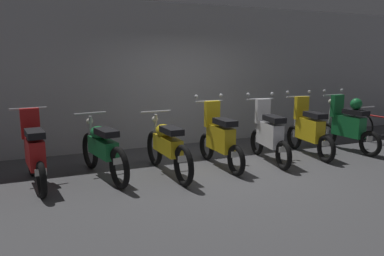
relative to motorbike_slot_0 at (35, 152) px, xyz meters
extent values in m
plane|color=#4C4C4F|center=(3.10, -0.46, -0.52)|extent=(80.00, 80.00, 0.00)
cube|color=#ADADB2|center=(3.10, 1.96, 1.05)|extent=(16.00, 0.30, 3.15)
torus|color=black|center=(-0.05, 0.53, -0.26)|extent=(0.14, 0.54, 0.53)
torus|color=black|center=(0.06, -0.61, -0.26)|extent=(0.14, 0.54, 0.53)
cube|color=red|center=(0.00, -0.04, 0.01)|extent=(0.29, 0.75, 0.44)
cube|color=red|center=(-0.03, 0.30, 0.41)|extent=(0.29, 0.15, 0.48)
cube|color=black|center=(0.02, -0.20, 0.33)|extent=(0.29, 0.54, 0.10)
cylinder|color=#B7BABF|center=(-0.04, 0.44, 0.63)|extent=(0.56, 0.09, 0.04)
cylinder|color=#B7BABF|center=(-0.05, 0.49, 0.16)|extent=(0.07, 0.15, 0.85)
sphere|color=silver|center=(-0.05, 0.49, 0.48)|extent=(0.12, 0.12, 0.12)
cube|color=white|center=(0.06, -0.59, -0.16)|extent=(0.16, 0.03, 0.10)
torus|color=black|center=(0.92, 0.61, -0.20)|extent=(0.21, 0.66, 0.65)
torus|color=black|center=(1.16, -0.67, -0.20)|extent=(0.21, 0.66, 0.65)
cube|color=#197238|center=(1.04, -0.03, -0.01)|extent=(0.37, 0.86, 0.28)
ellipsoid|color=#197238|center=(1.01, 0.12, 0.21)|extent=(0.34, 0.48, 0.22)
cube|color=black|center=(1.07, -0.21, 0.27)|extent=(0.33, 0.56, 0.10)
cylinder|color=#B7BABF|center=(0.94, 0.50, 0.49)|extent=(0.56, 0.14, 0.04)
cylinder|color=#B7BABF|center=(0.93, 0.56, 0.12)|extent=(0.08, 0.17, 0.65)
sphere|color=silver|center=(0.93, 0.56, 0.34)|extent=(0.12, 0.12, 0.12)
cube|color=white|center=(1.15, -0.65, -0.10)|extent=(0.16, 0.04, 0.10)
torus|color=black|center=(2.04, 0.36, -0.20)|extent=(0.11, 0.65, 0.65)
torus|color=black|center=(2.09, -0.94, -0.20)|extent=(0.11, 0.65, 0.65)
cube|color=gold|center=(2.07, -0.29, -0.01)|extent=(0.25, 0.84, 0.28)
ellipsoid|color=gold|center=(2.06, -0.13, 0.21)|extent=(0.28, 0.45, 0.22)
cube|color=black|center=(2.07, -0.47, 0.27)|extent=(0.26, 0.53, 0.10)
cylinder|color=#B7BABF|center=(2.05, 0.26, 0.49)|extent=(0.56, 0.06, 0.04)
cylinder|color=#B7BABF|center=(2.05, 0.31, 0.12)|extent=(0.06, 0.16, 0.65)
sphere|color=silver|center=(2.05, 0.31, 0.34)|extent=(0.12, 0.12, 0.12)
cube|color=white|center=(2.09, -0.91, -0.10)|extent=(0.16, 0.02, 0.10)
torus|color=black|center=(3.10, 0.34, -0.26)|extent=(0.09, 0.53, 0.53)
torus|color=black|center=(3.10, -0.81, -0.26)|extent=(0.09, 0.53, 0.53)
cube|color=gold|center=(3.10, -0.23, 0.01)|extent=(0.22, 0.74, 0.44)
cube|color=gold|center=(3.10, 0.11, 0.41)|extent=(0.28, 0.12, 0.48)
cube|color=black|center=(3.10, -0.40, 0.33)|extent=(0.24, 0.52, 0.10)
cylinder|color=#B7BABF|center=(3.10, 0.25, 0.63)|extent=(0.56, 0.04, 0.04)
sphere|color=#B7BABF|center=(2.84, 0.25, 0.73)|extent=(0.07, 0.07, 0.07)
sphere|color=#B7BABF|center=(3.36, 0.25, 0.73)|extent=(0.07, 0.07, 0.07)
cylinder|color=#B7BABF|center=(3.10, 0.29, 0.16)|extent=(0.06, 0.15, 0.85)
sphere|color=silver|center=(3.10, 0.29, 0.48)|extent=(0.12, 0.12, 0.12)
cube|color=white|center=(3.10, -0.79, -0.16)|extent=(0.16, 0.01, 0.10)
torus|color=black|center=(4.22, 0.29, -0.26)|extent=(0.17, 0.54, 0.53)
torus|color=black|center=(4.04, -0.84, -0.26)|extent=(0.17, 0.54, 0.53)
cube|color=silver|center=(4.13, -0.28, 0.01)|extent=(0.33, 0.76, 0.44)
cube|color=silver|center=(4.19, 0.06, 0.41)|extent=(0.30, 0.16, 0.48)
cube|color=black|center=(4.11, -0.44, 0.33)|extent=(0.32, 0.55, 0.10)
cylinder|color=#B7BABF|center=(4.21, 0.20, 0.63)|extent=(0.56, 0.13, 0.04)
sphere|color=#B7BABF|center=(3.95, 0.24, 0.73)|extent=(0.07, 0.07, 0.07)
sphere|color=#B7BABF|center=(4.47, 0.16, 0.73)|extent=(0.07, 0.07, 0.07)
cylinder|color=#B7BABF|center=(4.22, 0.25, 0.16)|extent=(0.08, 0.15, 0.85)
sphere|color=silver|center=(4.22, 0.25, 0.48)|extent=(0.12, 0.12, 0.12)
cube|color=white|center=(4.04, -0.82, -0.16)|extent=(0.16, 0.04, 0.10)
torus|color=black|center=(5.24, 0.38, -0.26)|extent=(0.16, 0.54, 0.53)
torus|color=black|center=(5.09, -0.76, -0.26)|extent=(0.16, 0.54, 0.53)
cube|color=gold|center=(5.16, -0.19, 0.01)|extent=(0.31, 0.76, 0.44)
cube|color=gold|center=(5.21, 0.15, 0.41)|extent=(0.29, 0.16, 0.48)
cube|color=black|center=(5.14, -0.35, 0.33)|extent=(0.31, 0.55, 0.10)
cylinder|color=#B7BABF|center=(5.23, 0.29, 0.63)|extent=(0.56, 0.11, 0.04)
sphere|color=#B7BABF|center=(4.97, 0.32, 0.73)|extent=(0.07, 0.07, 0.07)
sphere|color=#B7BABF|center=(5.48, 0.26, 0.73)|extent=(0.07, 0.07, 0.07)
cylinder|color=#B7BABF|center=(5.23, 0.34, 0.16)|extent=(0.07, 0.15, 0.85)
sphere|color=silver|center=(5.23, 0.34, 0.48)|extent=(0.12, 0.12, 0.12)
cube|color=white|center=(5.09, -0.74, -0.16)|extent=(0.16, 0.03, 0.10)
torus|color=black|center=(6.17, 0.38, -0.26)|extent=(0.11, 0.53, 0.53)
torus|color=black|center=(6.22, -0.77, -0.26)|extent=(0.11, 0.53, 0.53)
cube|color=#197238|center=(6.20, -0.19, 0.01)|extent=(0.25, 0.74, 0.44)
cube|color=#197238|center=(6.18, 0.15, 0.41)|extent=(0.28, 0.13, 0.48)
cube|color=black|center=(6.20, -0.35, 0.33)|extent=(0.26, 0.53, 0.10)
cylinder|color=#B7BABF|center=(6.18, 0.29, 0.63)|extent=(0.56, 0.06, 0.04)
sphere|color=#B7BABF|center=(5.92, 0.28, 0.73)|extent=(0.07, 0.07, 0.07)
sphere|color=#B7BABF|center=(6.44, 0.30, 0.73)|extent=(0.07, 0.07, 0.07)
cylinder|color=#B7BABF|center=(6.18, 0.34, 0.16)|extent=(0.06, 0.15, 0.85)
sphere|color=silver|center=(6.18, 0.34, 0.48)|extent=(0.12, 0.12, 0.12)
cube|color=white|center=(6.22, -0.74, -0.16)|extent=(0.16, 0.02, 0.10)
sphere|color=#197238|center=(6.20, -0.35, 0.50)|extent=(0.24, 0.24, 0.24)
torus|color=black|center=(7.31, 0.48, -0.18)|extent=(0.08, 0.68, 0.68)
cylinder|color=#B21E1E|center=(7.34, -0.04, 0.12)|extent=(0.08, 0.68, 0.04)
cylinder|color=#B7BABF|center=(7.32, 0.36, 0.30)|extent=(0.50, 0.06, 0.03)
cylinder|color=black|center=(7.35, -0.09, -0.34)|extent=(0.13, 0.11, 0.10)
camera|label=1|loc=(-0.02, -6.15, 1.41)|focal=35.37mm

